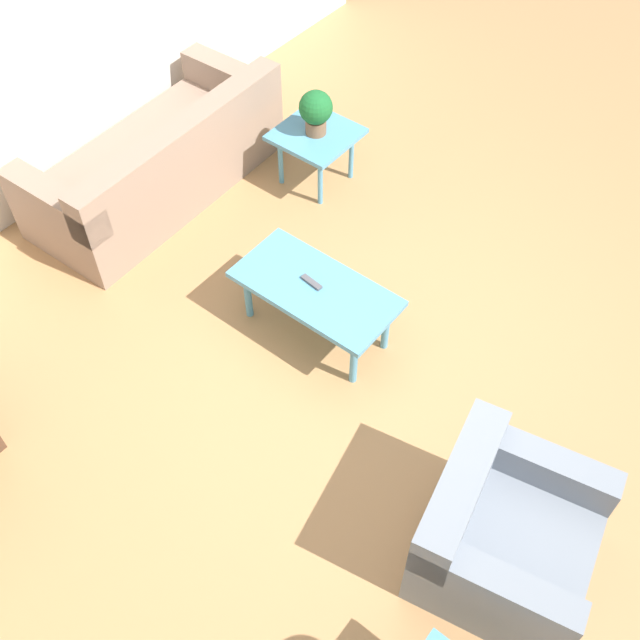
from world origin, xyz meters
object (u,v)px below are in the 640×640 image
object	(u,v)px
side_table_plant	(316,139)
potted_plant	(316,110)
armchair	(501,534)
sofa	(160,163)
coffee_table	(316,292)

from	to	relation	value
side_table_plant	potted_plant	world-z (taller)	potted_plant
armchair	potted_plant	size ratio (longest dim) A/B	2.87
sofa	side_table_plant	world-z (taller)	sofa
sofa	coffee_table	world-z (taller)	sofa
sofa	armchair	size ratio (longest dim) A/B	2.05
side_table_plant	potted_plant	distance (m)	0.26
armchair	potted_plant	distance (m)	3.35
armchair	side_table_plant	distance (m)	3.33
sofa	potted_plant	world-z (taller)	potted_plant
coffee_table	side_table_plant	xyz separation A→B (m)	(0.98, -1.24, 0.01)
armchair	side_table_plant	size ratio (longest dim) A/B	1.74
sofa	side_table_plant	bearing A→B (deg)	133.21
sofa	coffee_table	bearing A→B (deg)	76.74
potted_plant	armchair	bearing A→B (deg)	145.41
side_table_plant	potted_plant	xyz separation A→B (m)	(0.00, -0.00, 0.26)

